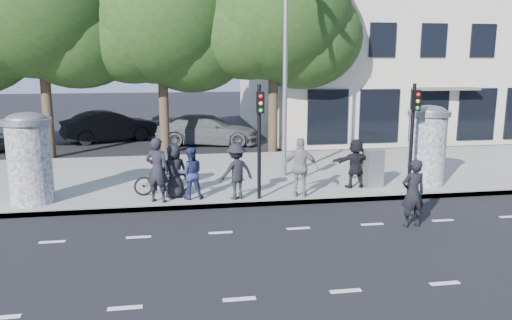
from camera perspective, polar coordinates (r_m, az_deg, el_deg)
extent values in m
plane|color=black|center=(11.67, 6.56, -9.99)|extent=(120.00, 120.00, 0.00)
cube|color=gray|center=(18.67, 0.28, -1.57)|extent=(40.00, 8.00, 0.15)
cube|color=slate|center=(14.91, 2.83, -4.89)|extent=(40.00, 0.10, 0.16)
cube|color=silver|center=(9.75, 10.20, -14.52)|extent=(32.00, 0.12, 0.01)
cube|color=silver|center=(12.94, 4.85, -7.79)|extent=(32.00, 0.12, 0.01)
cylinder|color=beige|center=(15.78, -24.42, -0.42)|extent=(1.20, 1.20, 2.30)
cylinder|color=slate|center=(15.60, -24.78, 4.01)|extent=(1.36, 1.36, 0.16)
ellipsoid|color=slate|center=(15.60, -24.80, 4.30)|extent=(1.10, 1.10, 0.38)
cylinder|color=beige|center=(17.50, 18.94, 1.04)|extent=(1.20, 1.20, 2.30)
cylinder|color=slate|center=(17.34, 19.19, 5.04)|extent=(1.36, 1.36, 0.16)
ellipsoid|color=slate|center=(17.33, 19.21, 5.30)|extent=(1.10, 1.10, 0.38)
cylinder|color=black|center=(14.70, 0.36, 1.98)|extent=(0.11, 0.11, 3.40)
cube|color=black|center=(14.38, 0.49, 6.59)|extent=(0.22, 0.14, 0.62)
cylinder|color=black|center=(16.21, 17.35, 2.34)|extent=(0.11, 0.11, 3.40)
cube|color=black|center=(15.92, 17.89, 6.51)|extent=(0.22, 0.14, 0.62)
cylinder|color=slate|center=(17.58, 3.36, 11.01)|extent=(0.16, 0.16, 8.00)
cylinder|color=#38281C|center=(23.66, -22.78, 5.87)|extent=(0.44, 0.44, 4.73)
ellipsoid|color=#1D3714|center=(23.70, -23.56, 15.89)|extent=(7.20, 7.20, 6.12)
cylinder|color=#38281C|center=(23.24, -10.50, 6.08)|extent=(0.44, 0.44, 4.41)
ellipsoid|color=#1D3714|center=(23.23, -10.85, 15.63)|extent=(6.80, 6.80, 5.78)
cylinder|color=#38281C|center=(23.28, 1.95, 6.49)|extent=(0.44, 0.44, 4.59)
ellipsoid|color=#1D3714|center=(23.30, 2.02, 16.42)|extent=(7.00, 7.00, 5.95)
cube|color=beige|center=(34.02, 17.42, 13.74)|extent=(20.00, 15.00, 12.00)
cube|color=black|center=(27.53, 23.92, 4.82)|extent=(18.00, 0.10, 2.60)
cube|color=#59544C|center=(26.09, 20.86, 7.62)|extent=(3.20, 0.90, 0.12)
cube|color=#194C8C|center=(23.59, 4.30, 8.73)|extent=(1.60, 0.06, 0.30)
imported|color=black|center=(15.19, -9.34, -1.27)|extent=(0.92, 0.74, 1.63)
imported|color=black|center=(14.77, -11.20, -1.12)|extent=(0.82, 0.69, 1.91)
imported|color=navy|center=(14.98, -7.49, -1.51)|extent=(0.79, 0.63, 1.57)
imported|color=black|center=(14.85, -2.26, -1.32)|extent=(1.23, 0.97, 1.68)
imported|color=gray|center=(15.11, 5.13, -0.87)|extent=(1.19, 0.88, 1.81)
imported|color=black|center=(16.51, 11.31, -0.37)|extent=(1.51, 0.58, 1.61)
imported|color=black|center=(13.42, 17.51, -3.64)|extent=(0.67, 0.46, 1.77)
imported|color=black|center=(15.74, -10.63, -2.17)|extent=(0.98, 1.87, 0.93)
cube|color=slate|center=(16.50, -10.09, -1.11)|extent=(0.60, 0.46, 1.17)
cube|color=gray|center=(16.76, 13.20, -0.90)|extent=(0.67, 0.54, 1.25)
imported|color=black|center=(27.77, -16.29, 3.74)|extent=(3.46, 5.20, 1.62)
imported|color=#565B5E|center=(25.69, -5.56, 3.45)|extent=(3.20, 5.58, 1.52)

